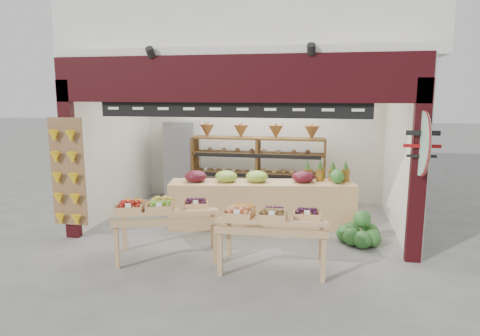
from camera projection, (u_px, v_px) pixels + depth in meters
name	position (u px, v px, depth m)	size (l,w,h in m)	color
ground	(243.00, 228.00, 7.85)	(60.00, 60.00, 0.00)	slate
shop_structure	(258.00, 19.00, 8.72)	(6.36, 5.12, 5.40)	white
banana_board	(67.00, 174.00, 7.05)	(0.60, 0.15, 1.80)	brown
gift_sign	(422.00, 144.00, 5.91)	(0.04, 0.93, 0.92)	#A4CEB6
back_shelving	(258.00, 158.00, 9.13)	(2.85, 0.47, 1.77)	brown
refrigerator	(183.00, 161.00, 9.80)	(0.70, 0.70, 1.81)	silver
cardboard_stack	(194.00, 204.00, 8.64)	(0.97, 0.70, 0.60)	beige
mid_counter	(261.00, 202.00, 7.85)	(3.42, 1.22, 1.06)	tan
display_table_left	(160.00, 209.00, 6.34)	(1.68, 1.25, 0.97)	tan
display_table_right	(269.00, 217.00, 5.95)	(1.53, 0.90, 0.96)	tan
watermelon_pile	(359.00, 233.00, 6.99)	(0.71, 0.71, 0.56)	#194B1A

